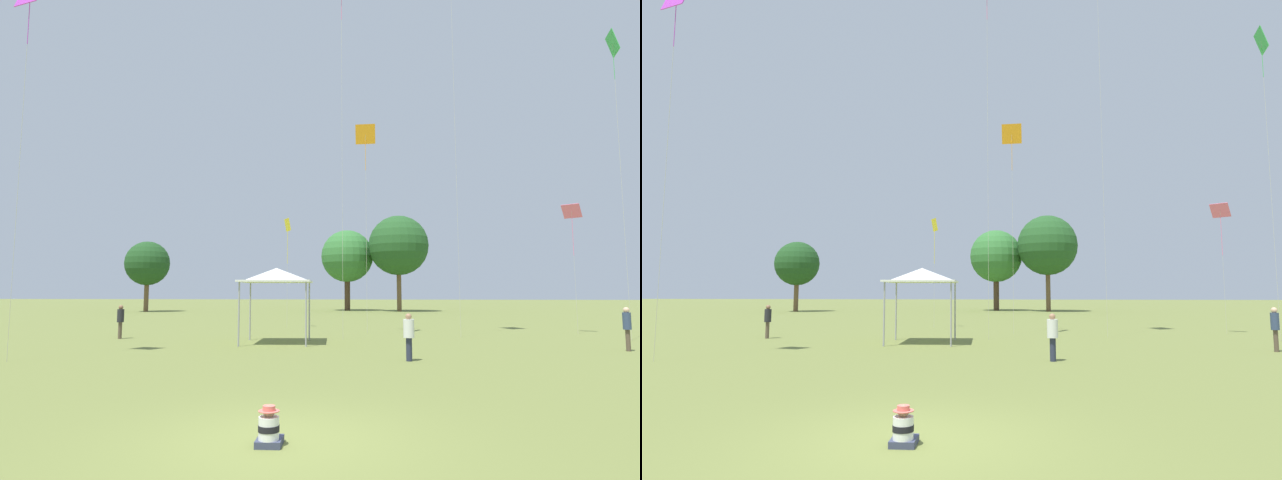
% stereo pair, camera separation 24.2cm
% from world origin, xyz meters
% --- Properties ---
extents(ground_plane, '(300.00, 300.00, 0.00)m').
position_xyz_m(ground_plane, '(0.00, 0.00, 0.00)').
color(ground_plane, olive).
extents(seated_toddler, '(0.39, 0.48, 0.58)m').
position_xyz_m(seated_toddler, '(-0.13, -0.26, 0.24)').
color(seated_toddler, '#383D56').
rests_on(seated_toddler, ground).
extents(person_standing_0, '(0.34, 0.34, 1.59)m').
position_xyz_m(person_standing_0, '(-10.63, 15.44, 0.96)').
color(person_standing_0, brown).
rests_on(person_standing_0, ground).
extents(person_standing_1, '(0.40, 0.40, 1.52)m').
position_xyz_m(person_standing_1, '(2.54, 8.97, 0.90)').
color(person_standing_1, '#282D42').
rests_on(person_standing_1, ground).
extents(person_standing_2, '(0.30, 0.30, 1.65)m').
position_xyz_m(person_standing_2, '(10.95, 12.57, 1.00)').
color(person_standing_2, brown).
rests_on(person_standing_2, ground).
extents(canopy_tent, '(3.30, 3.30, 3.28)m').
position_xyz_m(canopy_tent, '(-2.82, 14.17, 2.94)').
color(canopy_tent, white).
rests_on(canopy_tent, ground).
extents(kite_1, '(0.55, 0.78, 6.84)m').
position_xyz_m(kite_1, '(-3.89, 23.28, 6.18)').
color(kite_1, yellow).
rests_on(kite_1, ground).
extents(kite_2, '(1.10, 0.63, 12.93)m').
position_xyz_m(kite_2, '(-10.20, 7.45, 12.02)').
color(kite_2, '#B738C6').
rests_on(kite_2, ground).
extents(kite_3, '(0.52, 1.14, 14.88)m').
position_xyz_m(kite_3, '(13.23, 17.05, 13.86)').
color(kite_3, green).
rests_on(kite_3, ground).
extents(kite_4, '(1.11, 0.29, 11.58)m').
position_xyz_m(kite_4, '(1.10, 19.72, 10.72)').
color(kite_4, orange).
rests_on(kite_4, ground).
extents(kite_6, '(1.12, 1.05, 6.96)m').
position_xyz_m(kite_6, '(12.25, 20.55, 6.40)').
color(kite_6, pink).
rests_on(kite_6, ground).
extents(distant_tree_0, '(6.38, 6.38, 9.84)m').
position_xyz_m(distant_tree_0, '(-1.61, 53.54, 6.61)').
color(distant_tree_0, '#473323').
rests_on(distant_tree_0, ground).
extents(distant_tree_1, '(7.02, 7.02, 11.22)m').
position_xyz_m(distant_tree_1, '(4.53, 51.44, 7.69)').
color(distant_tree_1, brown).
rests_on(distant_tree_1, ground).
extents(distant_tree_2, '(5.08, 5.08, 8.10)m').
position_xyz_m(distant_tree_2, '(-24.47, 47.72, 5.53)').
color(distant_tree_2, brown).
rests_on(distant_tree_2, ground).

